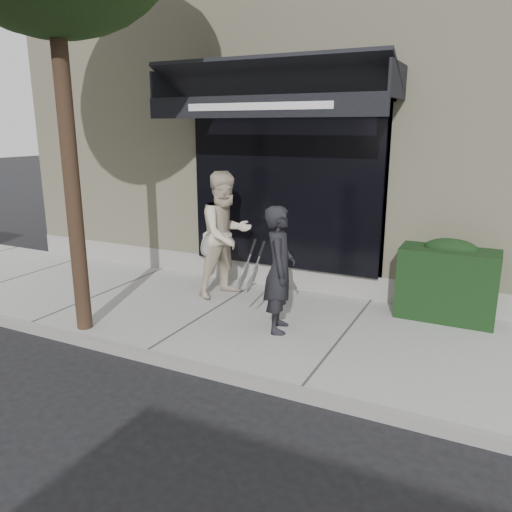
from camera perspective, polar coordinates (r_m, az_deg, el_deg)
The scene contains 7 objects.
ground at distance 6.70m, azimuth 9.92°, elevation -9.79°, with size 80.00×80.00×0.00m, color black.
sidewalk at distance 6.68m, azimuth 9.94°, elevation -9.32°, with size 20.00×3.00×0.12m, color gray.
curb at distance 5.36m, azimuth 5.03°, elevation -15.38°, with size 20.00×0.10×0.14m, color gray.
building_facade at distance 10.98m, azimuth 18.17°, elevation 13.84°, with size 14.30×8.04×5.64m.
hedge at distance 7.46m, azimuth 21.05°, elevation -2.64°, with size 1.30×0.70×1.14m.
pedestrian_front at distance 6.44m, azimuth 2.65°, elevation -1.57°, with size 0.73×0.87×1.66m.
pedestrian_back at distance 7.81m, azimuth -3.47°, elevation 2.46°, with size 1.07×1.18×1.97m.
Camera 1 is at (1.64, -5.90, 2.74)m, focal length 35.00 mm.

